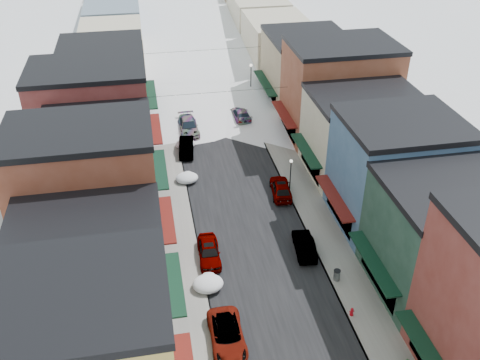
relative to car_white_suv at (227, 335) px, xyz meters
name	(u,v)px	position (x,y,z in m)	size (l,w,h in m)	color
road	(200,79)	(4.30, 50.85, -0.72)	(10.00, 160.00, 0.01)	black
sidewalk_left	(156,82)	(-2.30, 50.85, -0.65)	(3.20, 160.00, 0.15)	gray
sidewalk_right	(242,76)	(10.90, 50.85, -0.65)	(3.20, 160.00, 0.15)	gray
curb_left	(166,81)	(-0.75, 50.85, -0.65)	(0.10, 160.00, 0.15)	slate
curb_right	(232,77)	(9.35, 50.85, -0.65)	(0.10, 160.00, 0.15)	slate
bldg_l_cream	(93,277)	(-8.89, 3.35, 4.03)	(11.30, 8.20, 9.50)	beige
bldg_l_brick_near	(88,197)	(-9.39, 11.35, 5.53)	(12.30, 8.20, 12.50)	brown
bldg_l_grayblue	(101,163)	(-8.89, 19.85, 3.78)	(11.30, 9.20, 9.00)	slate
bldg_l_brick_far	(93,115)	(-9.89, 28.85, 4.78)	(13.30, 9.20, 11.00)	maroon
bldg_l_tan	(105,84)	(-8.89, 38.85, 4.28)	(11.30, 11.20, 10.00)	#977C63
bldg_r_green	(445,238)	(17.49, 2.85, 4.03)	(11.30, 9.20, 9.50)	#1A372C
bldg_r_blue	(396,172)	(17.49, 11.85, 4.53)	(11.30, 9.20, 10.50)	#36567A
bldg_r_cream	(362,134)	(17.99, 20.85, 3.78)	(12.30, 9.20, 9.00)	beige
bldg_r_brick_far	(339,90)	(18.49, 29.85, 5.03)	(13.30, 9.20, 11.50)	brown
bldg_r_tan	(306,69)	(17.49, 39.85, 4.03)	(11.30, 11.20, 9.50)	#968362
distant_blocks	(183,13)	(4.30, 73.85, 3.27)	(34.00, 55.00, 8.00)	gray
overhead_cables	(210,69)	(4.30, 38.35, 5.47)	(16.40, 15.04, 0.04)	black
car_white_suv	(227,335)	(0.00, 0.00, 0.00)	(2.41, 5.24, 1.45)	silver
car_silver_sedan	(209,252)	(0.00, 9.33, 0.05)	(1.85, 4.59, 1.56)	#93969B
car_dark_hatch	(186,147)	(0.00, 28.36, 0.03)	(1.61, 4.61, 1.52)	black
car_silver_wagon	(188,126)	(0.80, 33.60, 0.09)	(2.30, 5.65, 1.64)	gray
car_green_sedan	(304,245)	(8.31, 8.71, 0.01)	(1.55, 4.45, 1.47)	black
car_gray_suv	(281,188)	(8.55, 17.87, 0.09)	(1.92, 4.77, 1.62)	#94969C
car_black_sedan	(241,114)	(7.80, 35.88, 0.03)	(2.11, 5.20, 1.51)	black
car_lane_silver	(194,76)	(3.45, 50.82, -0.04)	(1.62, 4.04, 1.38)	#9A9CA1
car_lane_white	(201,53)	(5.82, 60.86, 0.04)	(2.56, 5.54, 1.54)	#BABABC
fire_hydrant	(352,312)	(9.67, 0.71, -0.26)	(0.40, 0.30, 0.69)	#B30915
trash_can	(337,275)	(9.85, 4.63, -0.09)	(0.57, 0.57, 0.97)	slate
streetlamp_near	(291,172)	(9.50, 17.95, 1.83)	(0.32, 0.32, 3.82)	black
streetlamp_far	(251,76)	(10.55, 42.63, 2.46)	(0.40, 0.40, 4.82)	black
snow_pile_near	(208,283)	(-0.58, 5.78, -0.22)	(2.50, 2.74, 1.06)	white
snow_pile_mid	(187,178)	(-0.58, 22.15, -0.25)	(2.37, 2.66, 1.00)	white
snow_pile_far	(185,144)	(0.02, 29.72, -0.25)	(2.36, 2.66, 1.00)	white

